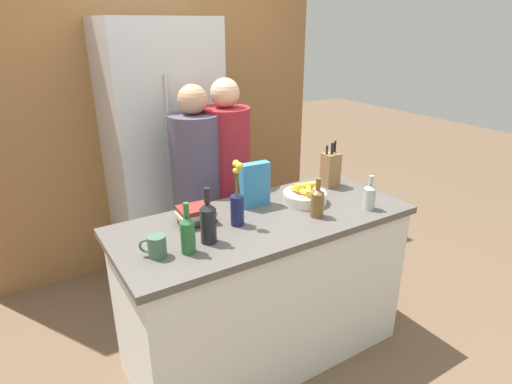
# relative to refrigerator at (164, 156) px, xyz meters

# --- Properties ---
(ground_plane) EXTENTS (14.00, 14.00, 0.00)m
(ground_plane) POSITION_rel_refrigerator_xyz_m (0.12, -1.22, -0.98)
(ground_plane) COLOR brown
(kitchen_island) EXTENTS (1.67, 0.71, 0.93)m
(kitchen_island) POSITION_rel_refrigerator_xyz_m (0.12, -1.22, -0.52)
(kitchen_island) COLOR silver
(kitchen_island) RESTS_ON ground_plane
(back_wall_wood) EXTENTS (2.87, 0.12, 2.60)m
(back_wall_wood) POSITION_rel_refrigerator_xyz_m (0.12, 0.36, 0.32)
(back_wall_wood) COLOR olive
(back_wall_wood) RESTS_ON ground_plane
(refrigerator) EXTENTS (0.78, 0.63, 1.97)m
(refrigerator) POSITION_rel_refrigerator_xyz_m (0.00, 0.00, 0.00)
(refrigerator) COLOR #B7B7BC
(refrigerator) RESTS_ON ground_plane
(fruit_bowl) EXTENTS (0.26, 0.26, 0.12)m
(fruit_bowl) POSITION_rel_refrigerator_xyz_m (0.44, -1.17, -0.01)
(fruit_bowl) COLOR silver
(fruit_bowl) RESTS_ON kitchen_island
(knife_block) EXTENTS (0.10, 0.09, 0.30)m
(knife_block) POSITION_rel_refrigerator_xyz_m (0.75, -1.04, 0.06)
(knife_block) COLOR olive
(knife_block) RESTS_ON kitchen_island
(flower_vase) EXTENTS (0.07, 0.07, 0.36)m
(flower_vase) POSITION_rel_refrigerator_xyz_m (-0.06, -1.22, 0.07)
(flower_vase) COLOR #191E4C
(flower_vase) RESTS_ON kitchen_island
(cereal_box) EXTENTS (0.18, 0.07, 0.26)m
(cereal_box) POSITION_rel_refrigerator_xyz_m (0.16, -1.05, 0.07)
(cereal_box) COLOR teal
(cereal_box) RESTS_ON kitchen_island
(coffee_mug) EXTENTS (0.12, 0.09, 0.10)m
(coffee_mug) POSITION_rel_refrigerator_xyz_m (-0.53, -1.31, -0.00)
(coffee_mug) COLOR #42664C
(coffee_mug) RESTS_ON kitchen_island
(book_stack) EXTENTS (0.20, 0.17, 0.09)m
(book_stack) POSITION_rel_refrigerator_xyz_m (-0.23, -1.09, -0.01)
(book_stack) COLOR maroon
(book_stack) RESTS_ON kitchen_island
(bottle_oil) EXTENTS (0.08, 0.08, 0.28)m
(bottle_oil) POSITION_rel_refrigerator_xyz_m (-0.27, -1.31, 0.06)
(bottle_oil) COLOR black
(bottle_oil) RESTS_ON kitchen_island
(bottle_vinegar) EXTENTS (0.07, 0.07, 0.20)m
(bottle_vinegar) POSITION_rel_refrigerator_xyz_m (0.69, -1.44, 0.02)
(bottle_vinegar) COLOR #B2BCC1
(bottle_vinegar) RESTS_ON kitchen_island
(bottle_wine) EXTENTS (0.07, 0.07, 0.22)m
(bottle_wine) POSITION_rel_refrigerator_xyz_m (0.37, -1.36, 0.03)
(bottle_wine) COLOR brown
(bottle_wine) RESTS_ON kitchen_island
(bottle_water) EXTENTS (0.07, 0.07, 0.25)m
(bottle_water) POSITION_rel_refrigerator_xyz_m (-0.40, -1.35, 0.04)
(bottle_water) COLOR #286633
(bottle_water) RESTS_ON kitchen_island
(person_at_sink) EXTENTS (0.33, 0.33, 1.58)m
(person_at_sink) POSITION_rel_refrigerator_xyz_m (0.01, -0.57, -0.09)
(person_at_sink) COLOR #383842
(person_at_sink) RESTS_ON ground_plane
(person_in_blue) EXTENTS (0.32, 0.32, 1.61)m
(person_in_blue) POSITION_rel_refrigerator_xyz_m (0.23, -0.58, -0.08)
(person_in_blue) COLOR #383842
(person_in_blue) RESTS_ON ground_plane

